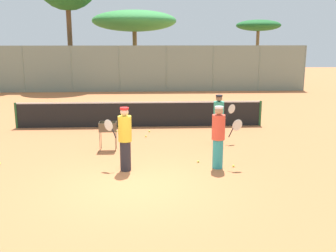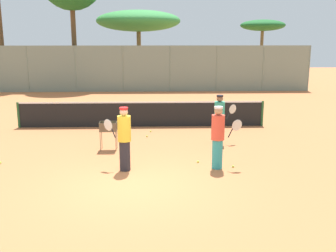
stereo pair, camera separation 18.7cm
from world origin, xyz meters
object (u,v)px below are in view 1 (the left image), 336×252
tennis_net (140,114)px  ball_cart (108,129)px  player_red_cap (219,119)px  parked_car (88,76)px  player_yellow_shirt (219,136)px  player_white_outfit (125,138)px

tennis_net → ball_cart: 3.62m
player_red_cap → ball_cart: player_red_cap is taller
ball_cart → parked_car: parked_car is taller
ball_cart → parked_car: (-3.49, 19.08, -0.06)m
player_yellow_shirt → ball_cart: 3.91m
player_white_outfit → player_red_cap: bearing=-108.7°
player_red_cap → ball_cart: size_ratio=1.83×
player_yellow_shirt → ball_cart: bearing=143.1°
player_white_outfit → parked_car: bearing=-48.5°
player_red_cap → player_yellow_shirt: (-0.47, -2.63, 0.03)m
tennis_net → parked_car: bearing=106.0°
player_red_cap → parked_car: player_red_cap is taller
player_white_outfit → player_red_cap: player_white_outfit is taller
player_white_outfit → parked_car: size_ratio=0.43×
ball_cart → player_yellow_shirt: bearing=-31.2°
parked_car → player_red_cap: bearing=-68.4°
tennis_net → ball_cart: tennis_net is taller
player_yellow_shirt → player_white_outfit: bearing=176.0°
player_white_outfit → tennis_net: bearing=-62.8°
player_white_outfit → player_red_cap: (3.12, 2.71, -0.03)m
player_white_outfit → ball_cart: player_white_outfit is taller
player_white_outfit → parked_car: player_white_outfit is taller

